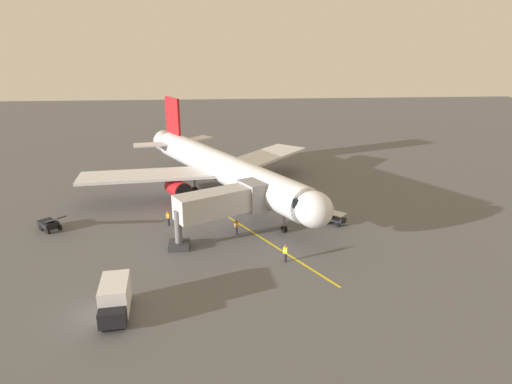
{
  "coord_description": "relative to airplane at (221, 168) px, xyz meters",
  "views": [
    {
      "loc": [
        0.77,
        55.1,
        19.19
      ],
      "look_at": [
        -3.25,
        6.82,
        3.0
      ],
      "focal_mm": 31.17,
      "sensor_mm": 36.0,
      "label": 1
    }
  ],
  "objects": [
    {
      "name": "ground_crew_loader",
      "position": [
        6.0,
        9.25,
        -3.12
      ],
      "size": [
        0.47,
        0.4,
        1.71
      ],
      "color": "#23232D",
      "rests_on": "ground"
    },
    {
      "name": "airplane",
      "position": [
        0.0,
        0.0,
        0.0
      ],
      "size": [
        31.24,
        37.09,
        11.5
      ],
      "color": "silver",
      "rests_on": "ground"
    },
    {
      "name": "belt_loader_portside",
      "position": [
        18.71,
        9.42,
        -3.29
      ],
      "size": [
        4.09,
        4.08,
        2.32
      ],
      "color": "black",
      "rests_on": "ground"
    },
    {
      "name": "ground_crew_marshaller",
      "position": [
        -5.65,
        18.96,
        -3.12
      ],
      "size": [
        0.47,
        0.4,
        1.71
      ],
      "color": "#23232D",
      "rests_on": "ground"
    },
    {
      "name": "ground_plane",
      "position": [
        -0.66,
        0.48,
        -4.0
      ],
      "size": [
        220.0,
        220.0,
        0.0
      ],
      "primitive_type": "plane",
      "color": "#565659"
    },
    {
      "name": "baggage_cart_near_nose",
      "position": [
        -12.41,
        10.08,
        -3.35
      ],
      "size": [
        2.87,
        2.78,
        1.27
      ],
      "color": "black",
      "rests_on": "ground"
    },
    {
      "name": "ground_crew_wing_walker",
      "position": [
        -1.41,
        12.33,
        -3.12
      ],
      "size": [
        0.47,
        0.39,
        1.71
      ],
      "color": "#23232D",
      "rests_on": "ground"
    },
    {
      "name": "apron_lead_in_line",
      "position": [
        -0.13,
        6.25,
        -4.0
      ],
      "size": [
        19.1,
        35.37,
        0.01
      ],
      "primitive_type": "cube",
      "rotation": [
        0.0,
        0.0,
        0.49
      ],
      "color": "yellow",
      "rests_on": "ground"
    },
    {
      "name": "jet_bridge",
      "position": [
        -0.6,
        12.48,
        -0.24
      ],
      "size": [
        10.92,
        7.47,
        5.4
      ],
      "color": "#B7B7BC",
      "rests_on": "ground"
    },
    {
      "name": "box_truck_starboard_side",
      "position": [
        8.09,
        26.41,
        -2.62
      ],
      "size": [
        2.42,
        4.78,
        2.62
      ],
      "color": "black",
      "rests_on": "ground"
    }
  ]
}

